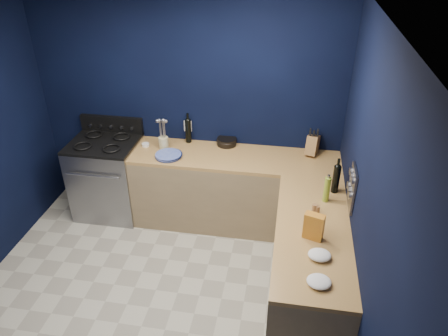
% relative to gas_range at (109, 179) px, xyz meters
% --- Properties ---
extents(floor, '(3.50, 3.50, 0.02)m').
position_rel_gas_range_xyz_m(floor, '(0.93, -1.42, -0.47)').
color(floor, '#ADAA98').
rests_on(floor, ground).
extents(ceiling, '(3.50, 3.50, 0.02)m').
position_rel_gas_range_xyz_m(ceiling, '(0.93, -1.42, 2.15)').
color(ceiling, silver).
rests_on(ceiling, ground).
extents(wall_back, '(3.50, 0.02, 2.60)m').
position_rel_gas_range_xyz_m(wall_back, '(0.93, 0.34, 0.84)').
color(wall_back, black).
rests_on(wall_back, ground).
extents(wall_right, '(0.02, 3.50, 2.60)m').
position_rel_gas_range_xyz_m(wall_right, '(2.69, -1.42, 0.84)').
color(wall_right, black).
rests_on(wall_right, ground).
extents(cab_back, '(2.30, 0.63, 0.86)m').
position_rel_gas_range_xyz_m(cab_back, '(1.53, 0.02, -0.03)').
color(cab_back, '#8A724F').
rests_on(cab_back, floor).
extents(top_back, '(2.30, 0.63, 0.04)m').
position_rel_gas_range_xyz_m(top_back, '(1.53, 0.02, 0.42)').
color(top_back, brown).
rests_on(top_back, cab_back).
extents(cab_right, '(0.63, 1.67, 0.86)m').
position_rel_gas_range_xyz_m(cab_right, '(2.37, -1.13, -0.03)').
color(cab_right, '#8A724F').
rests_on(cab_right, floor).
extents(top_right, '(0.63, 1.67, 0.04)m').
position_rel_gas_range_xyz_m(top_right, '(2.37, -1.13, 0.42)').
color(top_right, brown).
rests_on(top_right, cab_right).
extents(gas_range, '(0.76, 0.66, 0.92)m').
position_rel_gas_range_xyz_m(gas_range, '(0.00, 0.00, 0.00)').
color(gas_range, gray).
rests_on(gas_range, floor).
extents(oven_door, '(0.59, 0.02, 0.42)m').
position_rel_gas_range_xyz_m(oven_door, '(0.00, -0.32, -0.01)').
color(oven_door, black).
rests_on(oven_door, gas_range).
extents(cooktop, '(0.76, 0.66, 0.03)m').
position_rel_gas_range_xyz_m(cooktop, '(0.00, 0.00, 0.48)').
color(cooktop, black).
rests_on(cooktop, gas_range).
extents(backguard, '(0.76, 0.06, 0.20)m').
position_rel_gas_range_xyz_m(backguard, '(0.00, 0.30, 0.58)').
color(backguard, black).
rests_on(backguard, gas_range).
extents(spice_panel, '(0.02, 0.28, 0.38)m').
position_rel_gas_range_xyz_m(spice_panel, '(2.67, -0.87, 0.72)').
color(spice_panel, gray).
rests_on(spice_panel, wall_right).
extents(wall_outlet, '(0.09, 0.02, 0.13)m').
position_rel_gas_range_xyz_m(wall_outlet, '(0.93, 0.32, 0.62)').
color(wall_outlet, white).
rests_on(wall_outlet, wall_back).
extents(plate_stack, '(0.35, 0.35, 0.04)m').
position_rel_gas_range_xyz_m(plate_stack, '(0.81, -0.12, 0.46)').
color(plate_stack, '#3E4DAC').
rests_on(plate_stack, top_back).
extents(ramekin, '(0.10, 0.10, 0.03)m').
position_rel_gas_range_xyz_m(ramekin, '(0.48, 0.08, 0.46)').
color(ramekin, white).
rests_on(ramekin, top_back).
extents(utensil_crock, '(0.12, 0.12, 0.14)m').
position_rel_gas_range_xyz_m(utensil_crock, '(0.70, 0.07, 0.51)').
color(utensil_crock, beige).
rests_on(utensil_crock, top_back).
extents(wine_bottle_back, '(0.09, 0.09, 0.28)m').
position_rel_gas_range_xyz_m(wine_bottle_back, '(0.94, 0.27, 0.58)').
color(wine_bottle_back, black).
rests_on(wine_bottle_back, top_back).
extents(lemon_basket, '(0.30, 0.30, 0.09)m').
position_rel_gas_range_xyz_m(lemon_basket, '(1.40, 0.27, 0.48)').
color(lemon_basket, black).
rests_on(lemon_basket, top_back).
extents(knife_block, '(0.17, 0.27, 0.26)m').
position_rel_gas_range_xyz_m(knife_block, '(2.36, 0.22, 0.55)').
color(knife_block, brown).
rests_on(knife_block, top_back).
extents(wine_bottle_right, '(0.08, 0.08, 0.28)m').
position_rel_gas_range_xyz_m(wine_bottle_right, '(2.57, -0.52, 0.58)').
color(wine_bottle_right, black).
rests_on(wine_bottle_right, top_right).
extents(oil_bottle, '(0.06, 0.06, 0.25)m').
position_rel_gas_range_xyz_m(oil_bottle, '(2.48, -0.69, 0.56)').
color(oil_bottle, olive).
rests_on(oil_bottle, top_right).
extents(spice_jar_near, '(0.06, 0.06, 0.10)m').
position_rel_gas_range_xyz_m(spice_jar_near, '(2.37, -0.91, 0.49)').
color(spice_jar_near, olive).
rests_on(spice_jar_near, top_right).
extents(spice_jar_far, '(0.06, 0.06, 0.09)m').
position_rel_gas_range_xyz_m(spice_jar_far, '(2.40, -0.91, 0.49)').
color(spice_jar_far, olive).
rests_on(spice_jar_far, top_right).
extents(crouton_bag, '(0.17, 0.12, 0.23)m').
position_rel_gas_range_xyz_m(crouton_bag, '(2.36, -1.24, 0.56)').
color(crouton_bag, '#A62925').
rests_on(crouton_bag, top_right).
extents(towel_front, '(0.21, 0.19, 0.06)m').
position_rel_gas_range_xyz_m(towel_front, '(2.41, -1.48, 0.47)').
color(towel_front, white).
rests_on(towel_front, top_right).
extents(towel_end, '(0.22, 0.21, 0.05)m').
position_rel_gas_range_xyz_m(towel_end, '(2.39, -1.76, 0.47)').
color(towel_end, white).
rests_on(towel_end, top_right).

